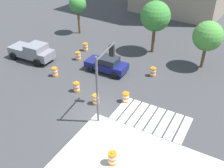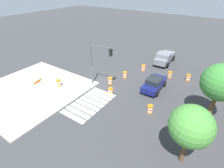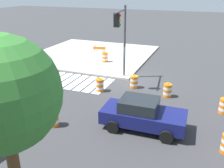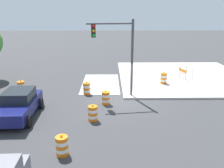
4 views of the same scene
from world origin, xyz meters
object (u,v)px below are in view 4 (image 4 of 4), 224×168
(traffic_barrel_near_corner, at_px, (87,88))
(traffic_light_pole, at_px, (116,45))
(traffic_barrel_crosswalk_end, at_px, (62,146))
(traffic_barrel_on_sidewalk, at_px, (164,78))
(construction_barricade, at_px, (184,72))
(traffic_barrel_median_near, at_px, (106,98))
(sports_car, at_px, (19,104))
(traffic_barrel_lane_center, at_px, (93,113))
(traffic_barrel_far_curb, at_px, (21,87))

(traffic_barrel_near_corner, bearing_deg, traffic_light_pole, -109.85)
(traffic_barrel_crosswalk_end, xyz_separation_m, traffic_barrel_on_sidewalk, (10.39, -6.79, 0.15))
(construction_barricade, relative_size, traffic_light_pole, 0.25)
(traffic_barrel_on_sidewalk, bearing_deg, traffic_light_pole, 126.62)
(traffic_light_pole, bearing_deg, traffic_barrel_median_near, 149.37)
(sports_car, height_order, traffic_barrel_lane_center, sports_car)
(traffic_barrel_near_corner, bearing_deg, traffic_barrel_lane_center, -170.50)
(traffic_light_pole, bearing_deg, traffic_barrel_on_sidewalk, -53.38)
(traffic_barrel_on_sidewalk, relative_size, traffic_light_pole, 0.19)
(traffic_barrel_on_sidewalk, distance_m, construction_barricade, 2.71)
(traffic_barrel_median_near, distance_m, traffic_barrel_on_sidewalk, 6.58)
(traffic_barrel_crosswalk_end, xyz_separation_m, traffic_barrel_median_near, (6.02, -1.86, 0.00))
(traffic_barrel_near_corner, bearing_deg, sports_car, 137.44)
(traffic_light_pole, bearing_deg, sports_car, 118.52)
(sports_car, bearing_deg, traffic_barrel_median_near, -69.23)
(traffic_barrel_near_corner, height_order, traffic_barrel_lane_center, same)
(traffic_barrel_crosswalk_end, height_order, traffic_barrel_on_sidewalk, traffic_barrel_on_sidewalk)
(traffic_barrel_near_corner, xyz_separation_m, traffic_barrel_lane_center, (-4.61, -0.77, 0.00))
(traffic_barrel_near_corner, relative_size, traffic_barrel_crosswalk_end, 1.00)
(traffic_barrel_lane_center, xyz_separation_m, traffic_barrel_on_sidewalk, (6.91, -5.65, 0.15))
(traffic_barrel_median_near, height_order, traffic_barrel_on_sidewalk, traffic_barrel_on_sidewalk)
(traffic_barrel_median_near, bearing_deg, sports_car, 110.77)
(traffic_barrel_crosswalk_end, xyz_separation_m, traffic_light_pole, (7.28, -2.61, 3.46))
(traffic_barrel_crosswalk_end, bearing_deg, sports_car, 39.64)
(traffic_barrel_on_sidewalk, bearing_deg, sports_car, 122.03)
(traffic_barrel_near_corner, relative_size, traffic_barrel_far_curb, 1.00)
(traffic_barrel_crosswalk_end, relative_size, traffic_barrel_far_curb, 1.00)
(traffic_barrel_far_curb, bearing_deg, traffic_light_pole, -99.36)
(sports_car, bearing_deg, construction_barricade, -57.42)
(sports_car, xyz_separation_m, traffic_barrel_far_curb, (4.46, 1.47, -0.36))
(sports_car, height_order, traffic_barrel_on_sidewalk, sports_car)
(traffic_barrel_near_corner, height_order, traffic_barrel_far_curb, same)
(construction_barricade, height_order, traffic_light_pole, traffic_light_pole)
(traffic_barrel_near_corner, relative_size, traffic_barrel_lane_center, 1.00)
(traffic_barrel_crosswalk_end, xyz_separation_m, traffic_barrel_lane_center, (3.48, -1.14, 0.00))
(construction_barricade, bearing_deg, traffic_barrel_crosswalk_end, 142.97)
(sports_car, bearing_deg, traffic_barrel_far_curb, 18.20)
(sports_car, relative_size, traffic_barrel_near_corner, 4.26)
(traffic_barrel_crosswalk_end, distance_m, traffic_barrel_far_curb, 9.78)
(traffic_barrel_crosswalk_end, distance_m, traffic_light_pole, 8.47)
(construction_barricade, xyz_separation_m, traffic_light_pole, (-4.66, 6.40, 3.19))
(traffic_barrel_near_corner, bearing_deg, traffic_barrel_on_sidewalk, -70.34)
(traffic_barrel_on_sidewalk, distance_m, traffic_light_pole, 6.16)
(traffic_barrel_far_curb, bearing_deg, sports_car, -161.80)
(traffic_barrel_lane_center, height_order, construction_barricade, construction_barricade)
(traffic_barrel_near_corner, xyz_separation_m, traffic_barrel_far_curb, (0.41, 5.18, 0.00))
(traffic_barrel_near_corner, height_order, traffic_barrel_on_sidewalk, traffic_barrel_on_sidewalk)
(traffic_barrel_near_corner, distance_m, traffic_light_pole, 4.20)
(traffic_barrel_crosswalk_end, relative_size, construction_barricade, 0.74)
(traffic_barrel_on_sidewalk, xyz_separation_m, construction_barricade, (1.55, -2.22, 0.12))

